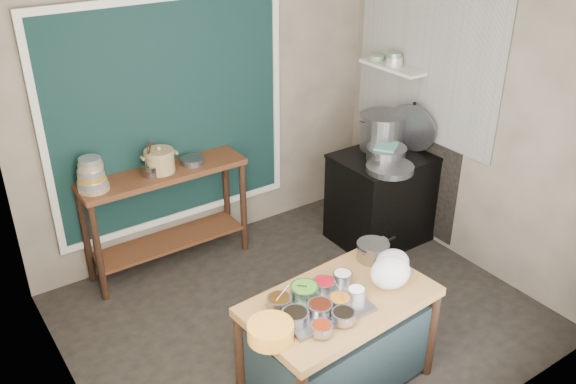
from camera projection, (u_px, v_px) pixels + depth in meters
floor at (301, 316)px, 4.96m from camera, size 3.50×3.00×0.02m
back_wall at (204, 101)px, 5.42m from camera, size 3.50×0.02×2.80m
left_wall at (50, 232)px, 3.43m from camera, size 0.02×3.00×2.80m
right_wall at (471, 111)px, 5.20m from camera, size 0.02×3.00×2.80m
curtain_panel at (171, 115)px, 5.23m from camera, size 2.10×0.02×1.90m
curtain_frame at (171, 116)px, 5.23m from camera, size 2.22×0.03×2.02m
tile_panel at (427, 45)px, 5.38m from camera, size 0.02×1.70×1.70m
soot_patch at (408, 160)px, 5.98m from camera, size 0.01×1.30×1.30m
wall_shelf at (392, 67)px, 5.66m from camera, size 0.22×0.70×0.03m
prep_table at (338, 343)px, 4.12m from camera, size 1.30×0.81×0.75m
back_counter at (168, 219)px, 5.40m from camera, size 1.45×0.40×0.95m
stove_block at (383, 199)px, 5.84m from camera, size 0.90×0.68×0.85m
stove_top at (386, 157)px, 5.64m from camera, size 0.92×0.69×0.03m
condiment_tray at (321, 307)px, 3.84m from camera, size 0.60×0.44×0.03m
condiment_bowls at (318, 301)px, 3.82m from camera, size 0.65×0.50×0.08m
yellow_basin at (271, 332)px, 3.57m from camera, size 0.35×0.35×0.11m
saucepan at (373, 251)px, 4.32m from camera, size 0.27×0.27×0.13m
plastic_bag_a at (390, 272)px, 4.02m from camera, size 0.30×0.26×0.21m
plastic_bag_b at (392, 263)px, 4.14m from camera, size 0.25×0.22×0.18m
bowl_stack at (92, 176)px, 4.81m from camera, size 0.25×0.25×0.28m
utensil_cup at (151, 170)px, 5.08m from camera, size 0.19×0.19×0.09m
ceramic_crock at (160, 162)px, 5.13m from camera, size 0.29×0.29×0.18m
wide_bowl at (192, 161)px, 5.30m from camera, size 0.27×0.27×0.05m
stock_pot at (382, 131)px, 5.71m from camera, size 0.51×0.51×0.34m
pot_lid at (411, 128)px, 5.60m from camera, size 0.29×0.50×0.49m
steamer at (386, 153)px, 5.53m from camera, size 0.47×0.47×0.12m
green_cloth at (387, 146)px, 5.49m from camera, size 0.30×0.28×0.02m
shallow_pan at (390, 168)px, 5.33m from camera, size 0.53×0.53×0.06m
shelf_bowl_stack at (394, 59)px, 5.62m from camera, size 0.16×0.16×0.13m
shelf_bowl_green at (377, 58)px, 5.80m from camera, size 0.14×0.14×0.05m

